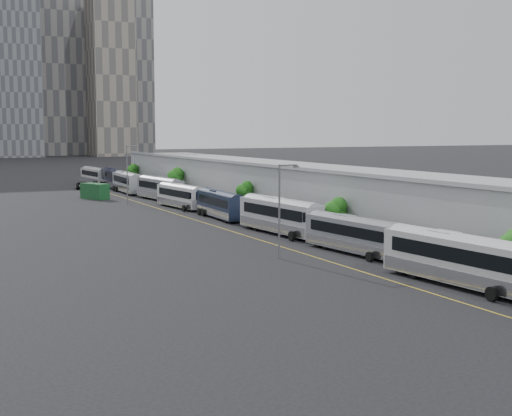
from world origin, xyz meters
TOP-DOWN VIEW (x-y plane):
  - sidewalk at (9.00, 55.00)m, footprint 10.00×170.00m
  - lane_line at (-1.50, 55.00)m, footprint 0.12×160.00m
  - depot at (12.99, 55.00)m, footprint 12.45×160.40m
  - bus_2 at (1.88, 32.17)m, footprint 3.83×13.61m
  - bus_3 at (2.78, 47.33)m, footprint 3.56×12.18m
  - bus_4 at (2.55, 61.34)m, footprint 3.79×13.92m
  - bus_5 at (2.13, 77.24)m, footprint 3.13×12.49m
  - bus_6 at (1.72, 91.19)m, footprint 3.46×12.30m
  - bus_7 at (2.72, 103.94)m, footprint 3.95×13.35m
  - bus_8 at (1.77, 119.50)m, footprint 3.14×13.30m
  - bus_9 at (2.57, 132.05)m, footprint 3.65×13.60m
  - bus_10 at (1.67, 144.74)m, footprint 3.31×12.22m
  - tree_2 at (5.55, 55.08)m, footprint 2.50×2.50m
  - tree_3 at (5.73, 77.80)m, footprint 2.15×2.15m
  - tree_4 at (5.48, 104.12)m, footprint 2.63×2.63m
  - tree_5 at (5.65, 130.03)m, footprint 2.30×2.30m
  - street_lamp_near at (-4.61, 47.95)m, footprint 2.04×0.22m
  - street_lamp_far at (-3.82, 99.60)m, footprint 2.04×0.22m
  - shipping_container at (-6.39, 110.94)m, footprint 4.06×5.78m
  - suv at (-3.80, 132.04)m, footprint 3.28×5.42m

SIDE VIEW (x-z plane):
  - lane_line at x=-1.50m, z-range 0.00..0.02m
  - sidewalk at x=9.00m, z-range 0.00..0.12m
  - suv at x=-3.80m, z-range 0.00..1.40m
  - shipping_container at x=-6.39m, z-range 0.00..2.63m
  - bus_3 at x=2.78m, z-range -0.27..3.23m
  - bus_10 at x=1.67m, z-range -0.28..3.25m
  - bus_6 at x=1.72m, z-range -0.28..3.27m
  - bus_5 at x=2.13m, z-range -0.28..3.34m
  - bus_7 at x=2.72m, z-range -0.30..3.55m
  - bus_8 at x=1.77m, z-range -0.30..3.56m
  - bus_2 at x=1.88m, z-range -0.31..3.62m
  - bus_9 at x=2.57m, z-range -0.31..3.63m
  - bus_4 at x=2.55m, z-range -0.31..3.71m
  - tree_2 at x=5.55m, z-range 0.98..5.47m
  - depot at x=12.99m, z-range -0.09..7.11m
  - tree_3 at x=5.73m, z-range 1.21..5.82m
  - tree_5 at x=5.65m, z-range 1.19..5.90m
  - tree_4 at x=5.48m, z-range 1.33..6.65m
  - street_lamp_near at x=-4.61m, z-range 0.68..9.22m
  - street_lamp_far at x=-3.82m, z-range 0.69..9.88m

